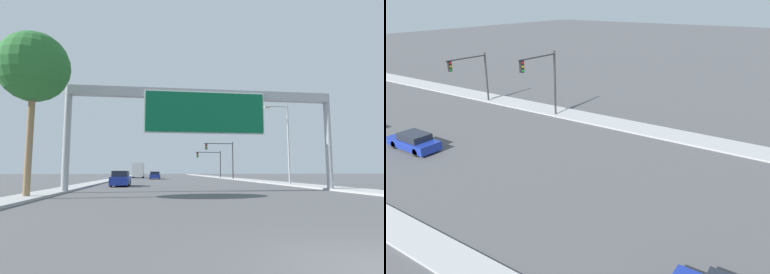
{
  "view_description": "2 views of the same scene",
  "coord_description": "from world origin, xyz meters",
  "views": [
    {
      "loc": [
        -3.83,
        -4.07,
        1.53
      ],
      "look_at": [
        0.0,
        25.52,
        4.9
      ],
      "focal_mm": 28.0,
      "sensor_mm": 36.0,
      "label": 1
    },
    {
      "loc": [
        -19.33,
        25.06,
        11.66
      ],
      "look_at": [
        0.46,
        38.51,
        2.65
      ],
      "focal_mm": 35.0,
      "sensor_mm": 36.0,
      "label": 2
    }
  ],
  "objects": [
    {
      "name": "sidewalk_right",
      "position": [
        11.25,
        60.0,
        0.07
      ],
      "size": [
        3.0,
        120.0,
        0.15
      ],
      "color": "#A7A7A7",
      "rests_on": "ground"
    },
    {
      "name": "median_strip_left",
      "position": [
        -10.75,
        60.0,
        0.07
      ],
      "size": [
        2.0,
        120.0,
        0.15
      ],
      "color": "#A7A7A7",
      "rests_on": "ground"
    },
    {
      "name": "sign_gantry",
      "position": [
        0.0,
        17.88,
        6.11
      ],
      "size": [
        20.4,
        0.73,
        7.68
      ],
      "color": "#9EA0A5",
      "rests_on": "ground"
    },
    {
      "name": "car_near_center",
      "position": [
        -3.5,
        51.91,
        0.66
      ],
      "size": [
        1.89,
        4.74,
        1.39
      ],
      "color": "navy",
      "rests_on": "ground"
    },
    {
      "name": "car_near_right",
      "position": [
        -7.0,
        26.53,
        0.72
      ],
      "size": [
        1.71,
        4.5,
        1.53
      ],
      "color": "navy",
      "rests_on": "ground"
    },
    {
      "name": "truck_box_primary",
      "position": [
        -7.0,
        61.91,
        1.61
      ],
      "size": [
        2.31,
        7.38,
        3.16
      ],
      "color": "navy",
      "rests_on": "ground"
    },
    {
      "name": "traffic_light_near_intersection",
      "position": [
        8.6,
        48.0,
        4.54
      ],
      "size": [
        5.3,
        0.32,
        6.66
      ],
      "color": "#2D2D30",
      "rests_on": "ground"
    },
    {
      "name": "traffic_light_mid_block",
      "position": [
        8.42,
        58.0,
        3.94
      ],
      "size": [
        5.4,
        0.32,
        5.71
      ],
      "color": "#2D2D30",
      "rests_on": "ground"
    },
    {
      "name": "palm_tree_foreground",
      "position": [
        -10.73,
        13.62,
        7.42
      ],
      "size": [
        4.01,
        4.01,
        9.48
      ],
      "color": "#8C704C",
      "rests_on": "ground"
    },
    {
      "name": "street_lamp_right",
      "position": [
        10.02,
        25.89,
        5.04
      ],
      "size": [
        2.64,
        0.28,
        8.52
      ],
      "color": "#9EA0A5",
      "rests_on": "ground"
    }
  ]
}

